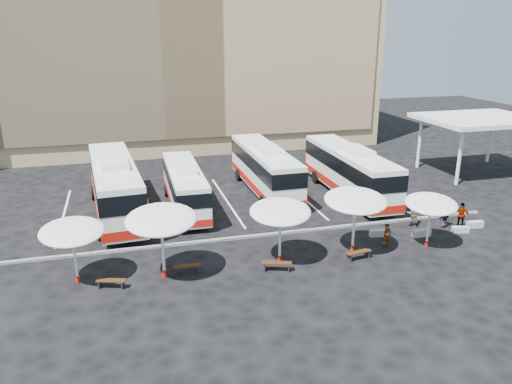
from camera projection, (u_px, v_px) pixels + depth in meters
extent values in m
plane|color=black|center=(253.00, 240.00, 31.54)|extent=(120.00, 120.00, 0.00)
cube|color=tan|center=(181.00, 32.00, 57.03)|extent=(42.00, 18.00, 25.00)
cube|color=tan|center=(193.00, 37.00, 48.84)|extent=(40.00, 0.30, 20.00)
cube|color=white|center=(480.00, 119.00, 45.20)|extent=(10.00, 8.00, 0.40)
cylinder|color=white|center=(459.00, 157.00, 42.24)|extent=(0.30, 0.30, 4.80)
cylinder|color=white|center=(419.00, 143.00, 47.75)|extent=(0.30, 0.30, 4.80)
cylinder|color=white|center=(490.00, 138.00, 49.76)|extent=(0.30, 0.30, 4.80)
cube|color=black|center=(251.00, 236.00, 31.97)|extent=(34.00, 0.25, 0.15)
cube|color=white|center=(64.00, 215.00, 35.86)|extent=(0.15, 12.00, 0.01)
cube|color=white|center=(148.00, 208.00, 37.37)|extent=(0.15, 12.00, 0.01)
cube|color=white|center=(227.00, 201.00, 38.88)|extent=(0.15, 12.00, 0.01)
cube|color=white|center=(299.00, 194.00, 40.38)|extent=(0.15, 12.00, 0.01)
cube|color=white|center=(366.00, 188.00, 41.89)|extent=(0.15, 12.00, 0.01)
cube|color=white|center=(115.00, 185.00, 35.48)|extent=(3.80, 13.57, 3.35)
cube|color=black|center=(114.00, 176.00, 35.27)|extent=(3.87, 13.64, 1.23)
cube|color=#AC170C|center=(116.00, 201.00, 35.86)|extent=(3.87, 13.64, 0.61)
cube|color=#AC170C|center=(109.00, 172.00, 41.74)|extent=(2.87, 0.44, 1.56)
cube|color=white|center=(114.00, 163.00, 33.90)|extent=(2.03, 3.47, 0.45)
cylinder|color=black|center=(94.00, 193.00, 39.03)|extent=(0.47, 1.14, 1.12)
cylinder|color=black|center=(131.00, 189.00, 39.93)|extent=(0.47, 1.14, 1.12)
cylinder|color=black|center=(100.00, 231.00, 31.53)|extent=(0.47, 1.14, 1.12)
cylinder|color=black|center=(145.00, 226.00, 32.43)|extent=(0.47, 1.14, 1.12)
cube|color=white|center=(185.00, 186.00, 36.78)|extent=(2.37, 10.76, 2.68)
cube|color=black|center=(184.00, 179.00, 36.61)|extent=(2.42, 10.81, 0.98)
cube|color=#AC170C|center=(185.00, 198.00, 37.08)|extent=(2.42, 10.81, 0.49)
cube|color=#AC170C|center=(177.00, 175.00, 41.92)|extent=(2.29, 0.21, 1.25)
cube|color=white|center=(185.00, 169.00, 35.48)|extent=(1.46, 2.70, 0.36)
cylinder|color=black|center=(167.00, 191.00, 39.79)|extent=(0.32, 0.90, 0.89)
cylinder|color=black|center=(195.00, 189.00, 40.33)|extent=(0.32, 0.90, 0.89)
cylinder|color=black|center=(175.00, 220.00, 33.61)|extent=(0.32, 0.90, 0.89)
cylinder|color=black|center=(208.00, 217.00, 34.15)|extent=(0.32, 0.90, 0.89)
cube|color=white|center=(265.00, 168.00, 40.54)|extent=(2.64, 12.46, 3.11)
cube|color=black|center=(265.00, 160.00, 40.35)|extent=(2.70, 12.52, 1.14)
cube|color=#AC170C|center=(265.00, 181.00, 40.90)|extent=(2.70, 12.52, 0.57)
cube|color=#AC170C|center=(246.00, 159.00, 46.49)|extent=(2.66, 0.22, 1.45)
cube|color=white|center=(268.00, 149.00, 39.05)|extent=(1.67, 3.12, 0.42)
cylinder|color=black|center=(239.00, 175.00, 44.01)|extent=(0.37, 1.04, 1.04)
cylinder|color=black|center=(267.00, 173.00, 44.67)|extent=(0.37, 1.04, 1.04)
cylinder|color=black|center=(264.00, 203.00, 36.87)|extent=(0.37, 1.04, 1.04)
cylinder|color=black|center=(297.00, 200.00, 37.53)|extent=(0.37, 1.04, 1.04)
cube|color=white|center=(349.00, 170.00, 39.71)|extent=(2.78, 12.78, 3.19)
cube|color=black|center=(350.00, 162.00, 39.51)|extent=(2.84, 12.84, 1.17)
cube|color=#AC170C|center=(348.00, 184.00, 40.07)|extent=(2.84, 12.84, 0.58)
cube|color=#AC170C|center=(319.00, 160.00, 45.82)|extent=(2.72, 0.24, 1.49)
cube|color=white|center=(356.00, 151.00, 38.17)|extent=(1.73, 3.20, 0.43)
cylinder|color=black|center=(316.00, 177.00, 43.28)|extent=(0.38, 1.07, 1.06)
cylinder|color=black|center=(344.00, 175.00, 43.93)|extent=(0.38, 1.07, 1.06)
cylinder|color=black|center=(356.00, 207.00, 35.95)|extent=(0.38, 1.07, 1.06)
cylinder|color=black|center=(389.00, 204.00, 36.60)|extent=(0.38, 1.07, 1.06)
cylinder|color=white|center=(75.00, 258.00, 25.82)|extent=(0.15, 0.15, 2.86)
cylinder|color=#AC170C|center=(78.00, 279.00, 26.20)|extent=(0.24, 0.24, 0.38)
ellipsoid|color=silver|center=(72.00, 231.00, 25.36)|extent=(3.76, 3.79, 0.98)
cylinder|color=white|center=(163.00, 249.00, 26.33)|extent=(0.18, 0.18, 3.29)
cylinder|color=#AC170C|center=(164.00, 274.00, 26.77)|extent=(0.28, 0.28, 0.44)
ellipsoid|color=silver|center=(161.00, 219.00, 25.81)|extent=(4.34, 4.38, 1.13)
cylinder|color=white|center=(280.00, 237.00, 28.15)|extent=(0.17, 0.17, 3.04)
cylinder|color=#AC170C|center=(280.00, 259.00, 28.56)|extent=(0.27, 0.27, 0.40)
ellipsoid|color=silver|center=(280.00, 211.00, 27.67)|extent=(4.16, 4.19, 1.04)
cylinder|color=white|center=(354.00, 227.00, 29.43)|extent=(0.18, 0.18, 3.22)
cylinder|color=#AC170C|center=(352.00, 248.00, 29.86)|extent=(0.28, 0.28, 0.43)
ellipsoid|color=silver|center=(355.00, 200.00, 28.91)|extent=(4.35, 4.39, 1.10)
cylinder|color=white|center=(429.00, 226.00, 30.26)|extent=(0.16, 0.16, 2.74)
cylinder|color=#AC170C|center=(426.00, 244.00, 30.63)|extent=(0.26, 0.26, 0.36)
ellipsoid|color=silver|center=(431.00, 204.00, 29.83)|extent=(3.99, 4.02, 0.94)
cube|color=black|center=(111.00, 280.00, 25.59)|extent=(1.56, 0.86, 0.06)
cube|color=black|center=(100.00, 284.00, 25.69)|extent=(0.18, 0.38, 0.40)
cube|color=black|center=(123.00, 285.00, 25.63)|extent=(0.18, 0.38, 0.40)
cube|color=black|center=(187.00, 266.00, 27.18)|extent=(1.51, 0.46, 0.06)
cube|color=black|center=(176.00, 271.00, 27.12)|extent=(0.08, 0.38, 0.40)
cube|color=black|center=(198.00, 269.00, 27.37)|extent=(0.08, 0.38, 0.40)
cube|color=black|center=(277.00, 263.00, 27.43)|extent=(1.70, 0.96, 0.07)
cube|color=black|center=(265.00, 267.00, 27.55)|extent=(0.20, 0.42, 0.44)
cube|color=black|center=(289.00, 267.00, 27.46)|extent=(0.20, 0.42, 0.44)
cube|color=black|center=(359.00, 252.00, 28.83)|extent=(1.62, 0.64, 0.06)
cube|color=black|center=(349.00, 258.00, 28.67)|extent=(0.12, 0.40, 0.42)
cube|color=black|center=(367.00, 254.00, 29.15)|extent=(0.12, 0.40, 0.42)
cube|color=#969690|center=(379.00, 233.00, 32.12)|extent=(1.20, 0.55, 0.43)
cube|color=#969690|center=(421.00, 233.00, 32.10)|extent=(1.22, 0.44, 0.45)
cube|color=#969690|center=(460.00, 230.00, 32.72)|extent=(1.13, 0.61, 0.40)
cube|color=#969690|center=(474.00, 224.00, 33.55)|extent=(1.23, 0.55, 0.44)
imported|color=black|center=(387.00, 236.00, 30.27)|extent=(0.62, 0.47, 1.55)
imported|color=black|center=(414.00, 214.00, 33.67)|extent=(1.04, 0.96, 1.71)
imported|color=black|center=(461.00, 216.00, 33.19)|extent=(1.10, 1.04, 1.83)
imported|color=black|center=(444.00, 215.00, 33.37)|extent=(1.27, 1.00, 1.73)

